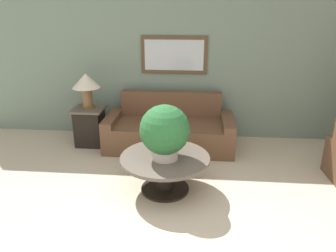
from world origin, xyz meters
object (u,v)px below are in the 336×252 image
object	(u,v)px
couch_main	(169,130)
side_table	(90,126)
potted_plant_on_table	(165,131)
coffee_table	(165,166)
table_lamp	(86,84)

from	to	relation	value
couch_main	side_table	distance (m)	1.30
potted_plant_on_table	side_table	bearing A→B (deg)	135.01
coffee_table	potted_plant_on_table	bearing A→B (deg)	-85.99
table_lamp	potted_plant_on_table	world-z (taller)	table_lamp
side_table	table_lamp	world-z (taller)	table_lamp
coffee_table	side_table	world-z (taller)	side_table
coffee_table	side_table	xyz separation A→B (m)	(-1.36, 1.32, -0.02)
coffee_table	potted_plant_on_table	distance (m)	0.47
couch_main	table_lamp	world-z (taller)	table_lamp
coffee_table	table_lamp	xyz separation A→B (m)	(-1.36, 1.32, 0.68)
side_table	potted_plant_on_table	distance (m)	1.99
coffee_table	table_lamp	bearing A→B (deg)	135.89
potted_plant_on_table	couch_main	bearing A→B (deg)	92.53
couch_main	potted_plant_on_table	world-z (taller)	potted_plant_on_table
table_lamp	couch_main	bearing A→B (deg)	0.81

